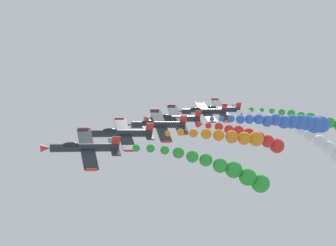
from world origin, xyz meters
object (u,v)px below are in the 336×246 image
object	(u,v)px
airplane_lead	(83,148)
airplane_left_outer	(174,119)
airplane_trailing	(219,109)
airplane_right_outer	(203,111)
airplane_right_inner	(157,125)
airplane_left_inner	(121,133)

from	to	relation	value
airplane_lead	airplane_left_outer	distance (m)	32.66
airplane_trailing	airplane_left_outer	bearing A→B (deg)	139.36
airplane_right_outer	airplane_right_inner	bearing A→B (deg)	141.62
airplane_left_inner	airplane_right_inner	world-z (taller)	airplane_right_inner
airplane_lead	airplane_left_inner	world-z (taller)	airplane_left_inner
airplane_left_outer	airplane_right_inner	bearing A→B (deg)	147.95
airplane_left_outer	airplane_right_outer	size ratio (longest dim) A/B	1.00
airplane_lead	airplane_left_outer	xyz separation A→B (m)	(25.75, -19.72, 3.87)
airplane_lead	airplane_left_inner	xyz separation A→B (m)	(8.48, -6.65, 1.68)
airplane_lead	airplane_right_inner	xyz separation A→B (m)	(17.33, -14.45, 2.87)
airplane_trailing	airplane_left_inner	bearing A→B (deg)	141.10
airplane_lead	airplane_right_outer	world-z (taller)	airplane_right_outer
airplane_left_inner	airplane_right_outer	xyz separation A→B (m)	(26.04, -21.42, 3.64)
airplane_lead	airplane_right_outer	distance (m)	44.81
airplane_right_inner	airplane_right_outer	world-z (taller)	airplane_right_outer
airplane_left_inner	airplane_left_outer	world-z (taller)	airplane_left_outer
airplane_left_inner	airplane_right_outer	size ratio (longest dim) A/B	1.00
airplane_left_outer	airplane_trailing	world-z (taller)	airplane_trailing
airplane_left_outer	airplane_right_outer	distance (m)	12.20
airplane_right_inner	airplane_left_outer	distance (m)	9.98
airplane_lead	airplane_trailing	distance (m)	54.88
airplane_lead	airplane_left_inner	size ratio (longest dim) A/B	1.00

